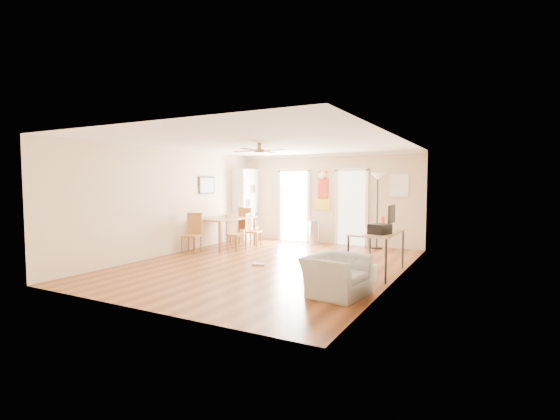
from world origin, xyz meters
The scene contains 30 objects.
floor centered at (0.00, 0.00, 0.00)m, with size 7.00×7.00×0.00m, color brown.
ceiling centered at (0.00, 0.00, 2.60)m, with size 5.50×7.00×0.00m, color silver, non-canonical shape.
wall_back centered at (0.00, 3.50, 1.30)m, with size 5.50×0.04×2.60m, color beige, non-canonical shape.
wall_front centered at (0.00, -3.50, 1.30)m, with size 5.50×0.04×2.60m, color beige, non-canonical shape.
wall_left centered at (-2.75, 0.00, 1.30)m, with size 0.04×7.00×2.60m, color beige, non-canonical shape.
wall_right centered at (2.75, 0.00, 1.30)m, with size 0.04×7.00×2.60m, color beige, non-canonical shape.
crown_molding centered at (0.00, 0.00, 2.56)m, with size 5.50×7.00×0.08m, color white, non-canonical shape.
kitchen_doorway centered at (-1.05, 3.48, 1.05)m, with size 0.90×0.10×2.10m, color white, non-canonical shape.
bathroom_doorway centered at (0.75, 3.48, 1.05)m, with size 0.80×0.10×2.10m, color white, non-canonical shape.
wall_decal centered at (-0.13, 3.48, 1.55)m, with size 0.46×0.03×1.10m, color red.
ac_grille centered at (2.05, 3.47, 1.70)m, with size 0.50×0.04×0.60m, color white.
framed_poster centered at (-2.73, 1.40, 1.70)m, with size 0.04×0.66×0.48m, color black.
ceiling_fan centered at (0.00, -0.30, 2.43)m, with size 1.24×1.24×0.20m, color #593819, non-canonical shape.
bookshelf centered at (-2.51, 3.07, 1.09)m, with size 0.44×0.98×2.18m, color silver, non-canonical shape.
dining_table centered at (-2.15, 1.46, 0.41)m, with size 0.98×1.64×0.82m, color #A57435, non-canonical shape.
dining_chair_right_a centered at (-1.60, 2.01, 0.45)m, with size 0.37×0.37×0.91m, color #985C31, non-canonical shape.
dining_chair_right_b centered at (-1.60, 1.17, 0.47)m, with size 0.39×0.39×0.94m, color #A97836, non-canonical shape.
dining_chair_near centered at (-2.36, 0.31, 0.50)m, with size 0.41×0.41×1.00m, color #A67435, non-canonical shape.
dining_chair_far centered at (-1.98, 2.36, 0.52)m, with size 0.43×0.43×1.05m, color #956030, non-canonical shape.
trash_can centered at (-0.24, 3.16, 0.34)m, with size 0.31×0.31×0.68m, color #B4B4B6.
torchiere_lamp centered at (1.55, 3.20, 1.01)m, with size 0.38×0.38×2.03m, color black, non-canonical shape.
computer_desk centered at (2.31, 0.30, 0.41)m, with size 0.77×1.54×0.83m, color tan, non-canonical shape.
imac centered at (2.47, 0.80, 1.07)m, with size 0.07×0.53×0.50m, color black, non-canonical shape.
keyboard centered at (2.20, 0.64, 0.83)m, with size 0.13×0.39×0.01m, color silver.
printer centered at (2.45, -0.06, 0.92)m, with size 0.31×0.36×0.19m, color black.
orange_bottle centered at (2.30, 0.77, 0.96)m, with size 0.09×0.09×0.26m, color #F94E16.
wastebasket_a centered at (1.10, -0.26, 0.14)m, with size 0.25×0.25×0.28m, color white.
wastebasket_b centered at (2.38, -0.46, 0.16)m, with size 0.27×0.27×0.32m, color white.
floor_cloth centered at (-0.13, -0.12, 0.02)m, with size 0.26×0.21×0.04m, color #A7A6A2.
armchair centered at (2.15, -1.52, 0.32)m, with size 0.97×0.85×0.63m, color #A0A09B.
Camera 1 is at (4.31, -7.44, 1.79)m, focal length 25.79 mm.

